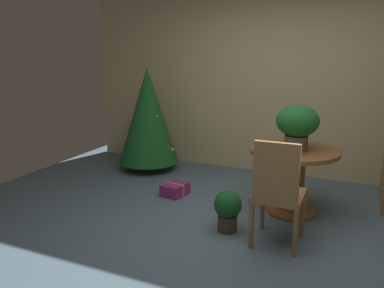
{
  "coord_description": "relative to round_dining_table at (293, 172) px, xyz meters",
  "views": [
    {
      "loc": [
        1.0,
        -3.23,
        1.74
      ],
      "look_at": [
        -0.6,
        0.39,
        0.77
      ],
      "focal_mm": 36.29,
      "sensor_mm": 36.0,
      "label": 1
    }
  ],
  "objects": [
    {
      "name": "ground_plane",
      "position": [
        -0.39,
        -0.82,
        -0.46
      ],
      "size": [
        6.6,
        6.6,
        0.0
      ],
      "primitive_type": "plane",
      "color": "slate"
    },
    {
      "name": "back_wall_panel",
      "position": [
        -0.39,
        1.38,
        0.84
      ],
      "size": [
        6.0,
        0.1,
        2.6
      ],
      "primitive_type": "cube",
      "color": "beige",
      "rests_on": "ground_plane"
    },
    {
      "name": "round_dining_table",
      "position": [
        0.0,
        0.0,
        0.0
      ],
      "size": [
        0.92,
        0.92,
        0.71
      ],
      "color": "brown",
      "rests_on": "ground_plane"
    },
    {
      "name": "flower_vase",
      "position": [
        0.01,
        -0.01,
        0.53
      ],
      "size": [
        0.44,
        0.44,
        0.47
      ],
      "color": "#665B51",
      "rests_on": "round_dining_table"
    },
    {
      "name": "wooden_chair_near",
      "position": [
        0.0,
        -0.81,
        0.08
      ],
      "size": [
        0.43,
        0.46,
        0.99
      ],
      "color": "#9E6B3D",
      "rests_on": "ground_plane"
    },
    {
      "name": "holiday_tree",
      "position": [
        -2.22,
        0.76,
        0.35
      ],
      "size": [
        0.87,
        0.87,
        1.49
      ],
      "color": "brown",
      "rests_on": "ground_plane"
    },
    {
      "name": "gift_box_purple",
      "position": [
        -1.39,
        -0.05,
        -0.39
      ],
      "size": [
        0.29,
        0.34,
        0.15
      ],
      "color": "#9E287A",
      "rests_on": "ground_plane"
    },
    {
      "name": "potted_plant",
      "position": [
        -0.49,
        -0.7,
        -0.23
      ],
      "size": [
        0.27,
        0.27,
        0.41
      ],
      "color": "#4C382D",
      "rests_on": "ground_plane"
    }
  ]
}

